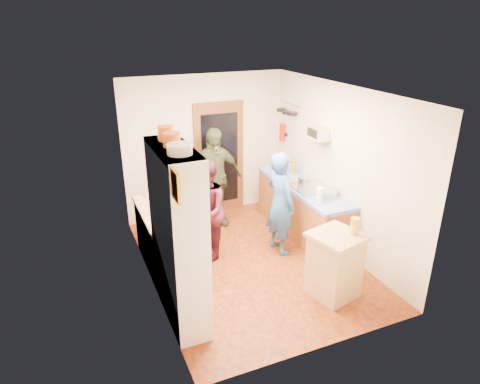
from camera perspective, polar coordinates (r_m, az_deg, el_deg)
floor at (r=6.68m, az=1.37°, el=-9.34°), size 3.00×4.00×0.02m
ceiling at (r=5.75m, az=1.61°, el=13.46°), size 3.00×4.00×0.02m
wall_back at (r=7.87m, az=-4.62°, el=6.06°), size 3.00×0.02×2.60m
wall_front at (r=4.52m, az=12.19°, el=-7.34°), size 3.00×0.02×2.60m
wall_left at (r=5.68m, az=-12.53°, el=-0.99°), size 0.02×4.00×2.60m
wall_right at (r=6.82m, az=13.12°, el=2.96°), size 0.02×4.00×2.60m
door_frame at (r=7.98m, az=-2.77°, el=4.48°), size 0.95×0.06×2.10m
door_glass at (r=7.95m, az=-2.68°, el=4.41°), size 0.70×0.02×1.70m
hutch_body at (r=5.09m, az=-8.22°, el=-6.00°), size 0.40×1.20×2.20m
hutch_top_shelf at (r=4.68m, az=-8.95°, el=5.72°), size 0.40×1.14×0.04m
plate_stack at (r=4.40m, az=-8.06°, el=5.69°), size 0.26×0.26×0.11m
orange_pot_a at (r=4.68m, az=-9.09°, el=6.92°), size 0.19×0.19×0.15m
orange_pot_b at (r=4.93m, az=-9.89°, el=7.73°), size 0.18×0.18×0.16m
left_counter_base at (r=6.51m, az=-10.00°, el=-6.21°), size 0.60×1.40×0.85m
left_counter_top at (r=6.31m, az=-10.27°, el=-2.61°), size 0.64×1.44×0.05m
toaster at (r=5.91m, az=-8.96°, el=-3.04°), size 0.26×0.19×0.18m
kettle at (r=6.18m, az=-10.62°, el=-1.96°), size 0.18×0.18×0.19m
orange_bowl at (r=6.43m, az=-9.93°, el=-1.41°), size 0.24×0.24×0.09m
chopping_board at (r=6.85m, az=-11.33°, el=-0.29°), size 0.33×0.26×0.02m
right_counter_base at (r=7.37m, az=8.32°, el=-2.58°), size 0.60×2.20×0.84m
right_counter_top at (r=7.19m, az=8.52°, el=0.67°), size 0.62×2.22×0.06m
hob at (r=7.04m, az=9.24°, el=0.58°), size 0.55×0.58×0.04m
pot_on_hob at (r=7.06m, az=8.56°, el=1.44°), size 0.21×0.21×0.14m
bottle_a at (r=7.61m, az=5.01°, el=3.43°), size 0.08×0.08×0.28m
bottle_b at (r=7.64m, az=6.00°, el=3.39°), size 0.07×0.07×0.26m
bottle_c at (r=7.63m, az=7.16°, el=3.43°), size 0.08×0.08×0.29m
paper_towel at (r=6.53m, az=10.59°, el=-0.41°), size 0.13×0.13×0.23m
mixing_bowl at (r=6.79m, az=11.67°, el=-0.14°), size 0.34×0.34×0.11m
island_base at (r=5.88m, az=12.45°, el=-9.70°), size 0.67×0.67×0.86m
island_top at (r=5.66m, az=12.83°, el=-5.78°), size 0.75×0.75×0.05m
cutting_board at (r=5.64m, az=12.13°, el=-5.66°), size 0.41×0.36×0.02m
oil_jar at (r=5.66m, az=15.06°, el=-4.42°), size 0.14×0.14×0.23m
pan_rail at (r=7.84m, az=6.75°, el=11.57°), size 0.02×0.65×0.02m
pan_hang_a at (r=7.69m, az=6.95°, el=10.36°), size 0.18×0.18×0.05m
pan_hang_b at (r=7.86m, az=6.22°, el=10.51°), size 0.16×0.16×0.05m
pan_hang_c at (r=8.03m, az=5.52°, el=10.86°), size 0.17×0.17×0.05m
wall_shelf at (r=6.98m, az=10.32°, el=7.07°), size 0.26×0.42×0.03m
radio at (r=6.96m, az=10.37°, el=7.78°), size 0.23×0.31×0.15m
ext_bracket at (r=8.13m, az=6.01°, el=7.64°), size 0.06×0.10×0.04m
fire_extinguisher at (r=8.09m, az=5.65°, el=7.95°), size 0.11×0.11×0.32m
picture_frame at (r=3.99m, az=-8.58°, el=0.81°), size 0.03×0.25×0.30m
person_hob at (r=6.64m, az=5.73°, el=-1.51°), size 0.47×0.65×1.65m
person_left at (r=6.48m, az=-4.44°, el=-2.37°), size 0.78×0.90×1.59m
person_back at (r=7.47m, az=-3.43°, el=1.89°), size 1.06×0.47×1.78m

